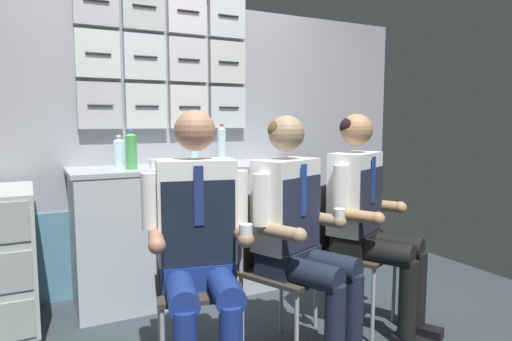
% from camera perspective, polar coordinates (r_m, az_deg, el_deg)
% --- Properties ---
extents(galley_bulkhead, '(4.20, 0.14, 2.23)m').
position_cam_1_polar(galley_bulkhead, '(3.47, -10.77, 3.73)').
color(galley_bulkhead, '#9B9BA6').
rests_on(galley_bulkhead, ground).
extents(galley_counter, '(1.72, 0.53, 0.94)m').
position_cam_1_polar(galley_counter, '(3.32, -7.69, -7.42)').
color(galley_counter, '#B1BBC3').
rests_on(galley_counter, ground).
extents(folding_chair_left, '(0.48, 0.48, 0.87)m').
position_cam_1_polar(folding_chair_left, '(2.31, -7.81, -11.83)').
color(folding_chair_left, '#A8AAAF').
rests_on(folding_chair_left, ground).
extents(crew_member_left, '(0.53, 0.68, 1.31)m').
position_cam_1_polar(crew_member_left, '(2.11, -7.37, -8.17)').
color(crew_member_left, black).
rests_on(crew_member_left, ground).
extents(folding_chair_center, '(0.52, 0.52, 0.87)m').
position_cam_1_polar(folding_chair_center, '(2.46, 2.37, -10.63)').
color(folding_chair_center, '#A8AAAF').
rests_on(folding_chair_center, ground).
extents(crew_member_center, '(0.56, 0.68, 1.29)m').
position_cam_1_polar(crew_member_center, '(2.33, 5.57, -7.16)').
color(crew_member_center, black).
rests_on(crew_member_center, ground).
extents(folding_chair_right, '(0.54, 0.54, 0.87)m').
position_cam_1_polar(folding_chair_right, '(2.84, 11.03, -8.41)').
color(folding_chair_right, '#A8AAAF').
rests_on(folding_chair_right, ground).
extents(crew_member_right, '(0.59, 0.70, 1.30)m').
position_cam_1_polar(crew_member_right, '(2.74, 14.16, -5.04)').
color(crew_member_right, black).
rests_on(crew_member_right, ground).
extents(water_bottle_short, '(0.07, 0.07, 0.29)m').
position_cam_1_polar(water_bottle_short, '(3.39, -4.43, 3.35)').
color(water_bottle_short, silver).
rests_on(water_bottle_short, galley_counter).
extents(sparkling_bottle_green, '(0.07, 0.07, 0.26)m').
position_cam_1_polar(sparkling_bottle_green, '(3.06, -15.74, 2.51)').
color(sparkling_bottle_green, '#47A250').
rests_on(sparkling_bottle_green, galley_counter).
extents(water_bottle_blue_cap, '(0.06, 0.06, 0.28)m').
position_cam_1_polar(water_bottle_blue_cap, '(3.28, -7.93, 3.07)').
color(water_bottle_blue_cap, '#B0D9E7').
rests_on(water_bottle_blue_cap, galley_counter).
extents(water_bottle_tall, '(0.08, 0.08, 0.22)m').
position_cam_1_polar(water_bottle_tall, '(3.20, -17.17, 2.26)').
color(water_bottle_tall, silver).
rests_on(water_bottle_tall, galley_counter).
extents(paper_cup_tan, '(0.06, 0.06, 0.06)m').
position_cam_1_polar(paper_cup_tan, '(3.01, -10.05, 0.85)').
color(paper_cup_tan, navy).
rests_on(paper_cup_tan, galley_counter).
extents(espresso_cup_small, '(0.07, 0.07, 0.06)m').
position_cam_1_polar(espresso_cup_small, '(3.05, -12.83, 0.86)').
color(espresso_cup_small, silver).
rests_on(espresso_cup_small, galley_counter).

